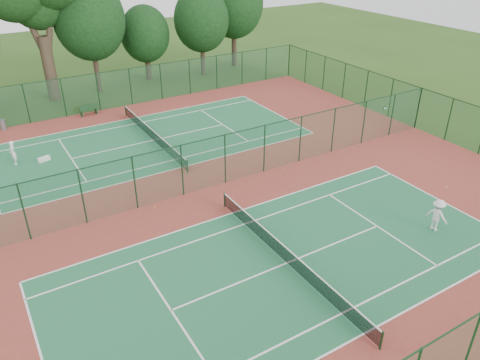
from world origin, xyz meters
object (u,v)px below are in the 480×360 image
player_near (437,215)px  kit_bag (44,159)px  bench (89,109)px  player_far (13,153)px  trash_bin (3,125)px

player_near → kit_bag: player_near is taller
bench → kit_bag: bearing=-131.8°
player_near → player_far: bearing=31.8°
trash_bin → player_near: bearing=-56.6°
trash_bin → kit_bag: 8.14m
trash_bin → kit_bag: (1.69, -7.96, -0.27)m
trash_bin → kit_bag: bearing=-78.0°
trash_bin → bench: bearing=-2.8°
player_far → trash_bin: player_far is taller
bench → kit_bag: 9.34m
player_near → player_far: size_ratio=1.09×
kit_bag → trash_bin: bearing=87.6°
player_far → player_near: bearing=36.1°
player_near → player_far: 28.35m
trash_bin → kit_bag: size_ratio=1.00×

